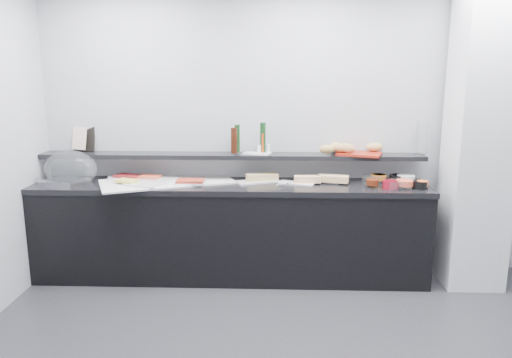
{
  "coord_description": "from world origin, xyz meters",
  "views": [
    {
      "loc": [
        -0.29,
        -2.75,
        1.91
      ],
      "look_at": [
        -0.45,
        1.45,
        1.0
      ],
      "focal_mm": 35.0,
      "sensor_mm": 36.0,
      "label": 1
    }
  ],
  "objects_px": {
    "bread_tray": "(359,154)",
    "cloche_base": "(64,181)",
    "carafe": "(422,138)",
    "framed_print": "(85,138)",
    "condiment_tray": "(257,153)",
    "sandwich_plate_mid": "(297,183)"
  },
  "relations": [
    {
      "from": "cloche_base",
      "to": "carafe",
      "type": "distance_m",
      "value": 3.34
    },
    {
      "from": "sandwich_plate_mid",
      "to": "condiment_tray",
      "type": "xyz_separation_m",
      "value": [
        -0.37,
        0.16,
        0.25
      ]
    },
    {
      "from": "condiment_tray",
      "to": "bread_tray",
      "type": "xyz_separation_m",
      "value": [
        0.95,
        -0.01,
        0.0
      ]
    },
    {
      "from": "framed_print",
      "to": "bread_tray",
      "type": "distance_m",
      "value": 2.64
    },
    {
      "from": "cloche_base",
      "to": "bread_tray",
      "type": "distance_m",
      "value": 2.75
    },
    {
      "from": "bread_tray",
      "to": "carafe",
      "type": "height_order",
      "value": "carafe"
    },
    {
      "from": "sandwich_plate_mid",
      "to": "carafe",
      "type": "height_order",
      "value": "carafe"
    },
    {
      "from": "condiment_tray",
      "to": "bread_tray",
      "type": "bearing_deg",
      "value": 16.75
    },
    {
      "from": "cloche_base",
      "to": "carafe",
      "type": "relative_size",
      "value": 1.3
    },
    {
      "from": "condiment_tray",
      "to": "sandwich_plate_mid",
      "type": "bearing_deg",
      "value": -6.3
    },
    {
      "from": "framed_print",
      "to": "condiment_tray",
      "type": "distance_m",
      "value": 1.69
    },
    {
      "from": "cloche_base",
      "to": "bread_tray",
      "type": "height_order",
      "value": "bread_tray"
    },
    {
      "from": "sandwich_plate_mid",
      "to": "carafe",
      "type": "relative_size",
      "value": 1.08
    },
    {
      "from": "framed_print",
      "to": "carafe",
      "type": "height_order",
      "value": "carafe"
    },
    {
      "from": "framed_print",
      "to": "carafe",
      "type": "relative_size",
      "value": 0.87
    },
    {
      "from": "carafe",
      "to": "framed_print",
      "type": "bearing_deg",
      "value": 178.43
    },
    {
      "from": "cloche_base",
      "to": "framed_print",
      "type": "relative_size",
      "value": 1.5
    },
    {
      "from": "cloche_base",
      "to": "carafe",
      "type": "height_order",
      "value": "carafe"
    },
    {
      "from": "framed_print",
      "to": "condiment_tray",
      "type": "bearing_deg",
      "value": 0.56
    },
    {
      "from": "cloche_base",
      "to": "framed_print",
      "type": "bearing_deg",
      "value": 93.8
    },
    {
      "from": "bread_tray",
      "to": "cloche_base",
      "type": "bearing_deg",
      "value": -156.99
    },
    {
      "from": "sandwich_plate_mid",
      "to": "bread_tray",
      "type": "bearing_deg",
      "value": 30.93
    }
  ]
}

